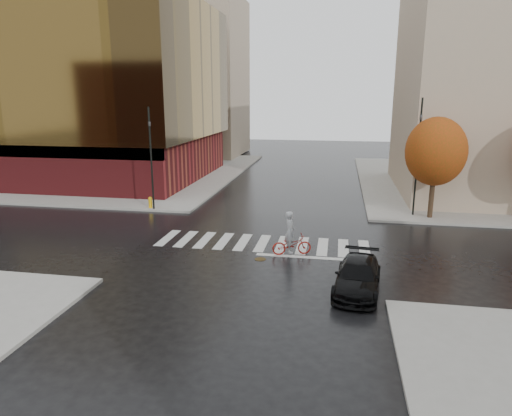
{
  "coord_description": "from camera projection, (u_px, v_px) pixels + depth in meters",
  "views": [
    {
      "loc": [
        3.95,
        -23.11,
        7.96
      ],
      "look_at": [
        -0.35,
        0.48,
        2.0
      ],
      "focal_mm": 32.0,
      "sensor_mm": 36.0,
      "label": 1
    }
  ],
  "objects": [
    {
      "name": "fire_hydrant",
      "position": [
        150.0,
        202.0,
        32.32
      ],
      "size": [
        0.29,
        0.29,
        0.8
      ],
      "color": "#EDAE0D",
      "rests_on": "sidewalk_nw"
    },
    {
      "name": "building_nw_far",
      "position": [
        189.0,
        78.0,
        60.34
      ],
      "size": [
        14.0,
        12.0,
        20.0
      ],
      "primitive_type": "cube",
      "color": "tan",
      "rests_on": "sidewalk_nw"
    },
    {
      "name": "tree_ne_a",
      "position": [
        436.0,
        152.0,
        28.92
      ],
      "size": [
        3.8,
        3.8,
        6.5
      ],
      "color": "black",
      "rests_on": "sidewalk_ne"
    },
    {
      "name": "traffic_light_nw",
      "position": [
        151.0,
        152.0,
        31.22
      ],
      "size": [
        0.21,
        0.19,
        7.03
      ],
      "rotation": [
        0.0,
        0.0,
        -1.26
      ],
      "color": "black",
      "rests_on": "sidewalk_nw"
    },
    {
      "name": "sedan",
      "position": [
        358.0,
        276.0,
        18.93
      ],
      "size": [
        2.27,
        4.58,
        1.28
      ],
      "primitive_type": "imported",
      "rotation": [
        0.0,
        0.0,
        -0.11
      ],
      "color": "black",
      "rests_on": "ground"
    },
    {
      "name": "traffic_light_ne",
      "position": [
        418.0,
        149.0,
        29.51
      ],
      "size": [
        0.17,
        0.2,
        7.65
      ],
      "rotation": [
        0.0,
        0.0,
        3.21
      ],
      "color": "black",
      "rests_on": "sidewalk_ne"
    },
    {
      "name": "office_glass",
      "position": [
        67.0,
        91.0,
        43.68
      ],
      "size": [
        27.0,
        19.0,
        16.0
      ],
      "color": "maroon",
      "rests_on": "sidewalk_nw"
    },
    {
      "name": "crosswalk",
      "position": [
        262.0,
        243.0,
        25.15
      ],
      "size": [
        12.0,
        3.0,
        0.01
      ],
      "primitive_type": "cube",
      "color": "silver",
      "rests_on": "ground"
    },
    {
      "name": "manhole",
      "position": [
        260.0,
        259.0,
        22.71
      ],
      "size": [
        0.59,
        0.59,
        0.01
      ],
      "primitive_type": "cylinder",
      "rotation": [
        0.0,
        0.0,
        -0.04
      ],
      "color": "#463519",
      "rests_on": "ground"
    },
    {
      "name": "sidewalk_nw",
      "position": [
        99.0,
        171.0,
        48.36
      ],
      "size": [
        30.0,
        30.0,
        0.15
      ],
      "primitive_type": "cube",
      "color": "gray",
      "rests_on": "ground"
    },
    {
      "name": "building_ne_tan",
      "position": [
        511.0,
        79.0,
        35.74
      ],
      "size": [
        16.0,
        16.0,
        18.0
      ],
      "primitive_type": "cube",
      "color": "tan",
      "rests_on": "sidewalk_ne"
    },
    {
      "name": "cyclist",
      "position": [
        291.0,
        240.0,
        23.23
      ],
      "size": [
        2.12,
        1.25,
        2.28
      ],
      "rotation": [
        0.0,
        0.0,
        1.87
      ],
      "color": "#9D160E",
      "rests_on": "ground"
    },
    {
      "name": "ground",
      "position": [
        261.0,
        246.0,
        24.68
      ],
      "size": [
        120.0,
        120.0,
        0.0
      ],
      "primitive_type": "plane",
      "color": "black",
      "rests_on": "ground"
    }
  ]
}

